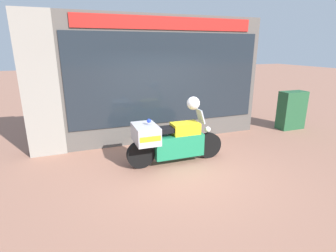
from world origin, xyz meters
TOP-DOWN VIEW (x-y plane):
  - ground_plane at (0.00, 0.00)m, footprint 60.00×60.00m
  - shop_building at (-0.40, 2.00)m, footprint 6.44×0.55m
  - window_display at (0.35, 2.03)m, footprint 5.14×0.30m
  - paramedic_motorcycle at (-0.15, 0.32)m, footprint 2.31×0.78m
  - utility_cabinet at (4.55, 1.49)m, footprint 0.85×0.43m
  - white_helmet at (0.42, 0.31)m, footprint 0.29×0.29m

SIDE VIEW (x-z plane):
  - ground_plane at x=0.00m, z-range 0.00..0.00m
  - window_display at x=0.35m, z-range -0.52..1.46m
  - paramedic_motorcycle at x=-0.15m, z-range -0.05..1.18m
  - utility_cabinet at x=4.55m, z-range 0.00..1.23m
  - white_helmet at x=0.42m, z-range 1.23..1.52m
  - shop_building at x=-0.40m, z-range 0.01..3.41m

